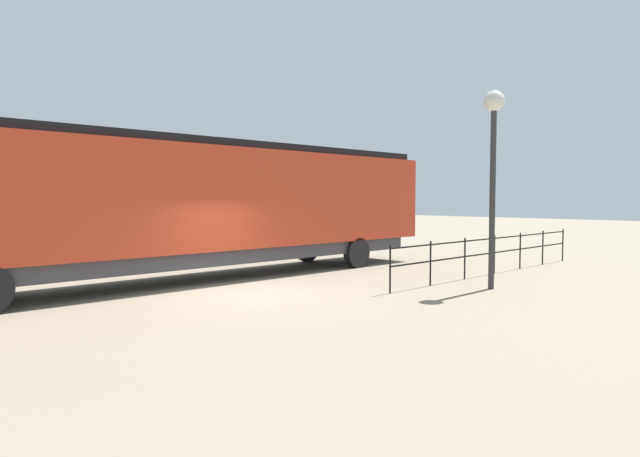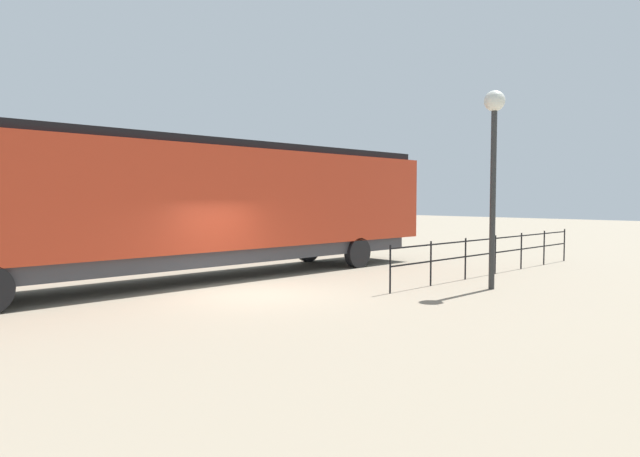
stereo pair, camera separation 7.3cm
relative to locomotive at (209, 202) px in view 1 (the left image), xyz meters
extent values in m
plane|color=gray|center=(3.19, -0.75, -2.40)|extent=(120.00, 120.00, 0.00)
cube|color=red|center=(0.00, -0.56, 0.12)|extent=(3.00, 18.55, 3.06)
cube|color=black|center=(0.00, 7.47, -0.33)|extent=(2.88, 2.49, 2.14)
cube|color=black|center=(0.00, -0.56, 1.77)|extent=(2.70, 17.80, 0.24)
cube|color=#38383D|center=(0.00, -0.56, -1.63)|extent=(2.70, 17.06, 0.45)
cylinder|color=black|center=(-1.35, 5.37, -1.85)|extent=(0.30, 1.10, 1.10)
cylinder|color=black|center=(1.35, 5.37, -1.85)|extent=(0.30, 1.10, 1.10)
cylinder|color=#2D2D2D|center=(7.16, 4.57, 0.11)|extent=(0.16, 0.16, 5.03)
sphere|color=silver|center=(7.16, 4.57, 2.80)|extent=(0.57, 0.57, 0.57)
cube|color=black|center=(5.66, 7.49, -1.21)|extent=(0.04, 11.05, 0.04)
cube|color=black|center=(5.66, 7.49, -1.69)|extent=(0.04, 11.05, 0.04)
cylinder|color=black|center=(5.66, 1.96, -1.75)|extent=(0.05, 0.05, 1.30)
cylinder|color=black|center=(5.66, 3.81, -1.75)|extent=(0.05, 0.05, 1.30)
cylinder|color=black|center=(5.66, 5.65, -1.75)|extent=(0.05, 0.05, 1.30)
cylinder|color=black|center=(5.66, 7.49, -1.75)|extent=(0.05, 0.05, 1.30)
cylinder|color=black|center=(5.66, 9.33, -1.75)|extent=(0.05, 0.05, 1.30)
cylinder|color=black|center=(5.66, 11.17, -1.75)|extent=(0.05, 0.05, 1.30)
cylinder|color=black|center=(5.66, 13.01, -1.75)|extent=(0.05, 0.05, 1.30)
camera|label=1|loc=(14.82, -9.40, 0.12)|focal=30.78mm
camera|label=2|loc=(14.87, -9.34, 0.12)|focal=30.78mm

